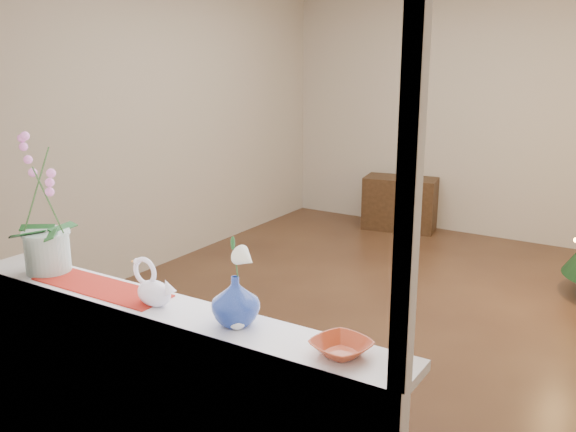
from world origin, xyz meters
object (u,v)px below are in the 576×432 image
object	(u,v)px
paperweight	(237,320)
amber_dish	(341,349)
side_table	(400,203)
blue_vase	(235,297)
orchid_pot	(43,205)
swan	(154,284)

from	to	relation	value
paperweight	amber_dish	world-z (taller)	paperweight
paperweight	side_table	world-z (taller)	paperweight
blue_vase	amber_dish	world-z (taller)	blue_vase
orchid_pot	side_table	world-z (taller)	orchid_pot
swan	paperweight	bearing A→B (deg)	-24.28
swan	side_table	bearing A→B (deg)	76.64
blue_vase	side_table	size ratio (longest dim) A/B	0.29
orchid_pot	paperweight	world-z (taller)	orchid_pot
blue_vase	paperweight	bearing A→B (deg)	-47.99
orchid_pot	paperweight	xyz separation A→B (m)	(1.14, -0.04, -0.29)
blue_vase	side_table	distance (m)	4.82
side_table	swan	bearing A→B (deg)	-90.73
amber_dish	orchid_pot	bearing A→B (deg)	179.65
orchid_pot	swan	distance (m)	0.75
blue_vase	side_table	bearing A→B (deg)	104.74
amber_dish	side_table	xyz separation A→B (m)	(-1.67, 4.62, -0.65)
swan	orchid_pot	bearing A→B (deg)	154.19
amber_dish	side_table	size ratio (longest dim) A/B	0.22
side_table	paperweight	bearing A→B (deg)	-85.69
amber_dish	blue_vase	bearing A→B (deg)	179.34
paperweight	amber_dish	size ratio (longest dim) A/B	0.44
swan	blue_vase	xyz separation A→B (m)	(0.40, 0.03, 0.02)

